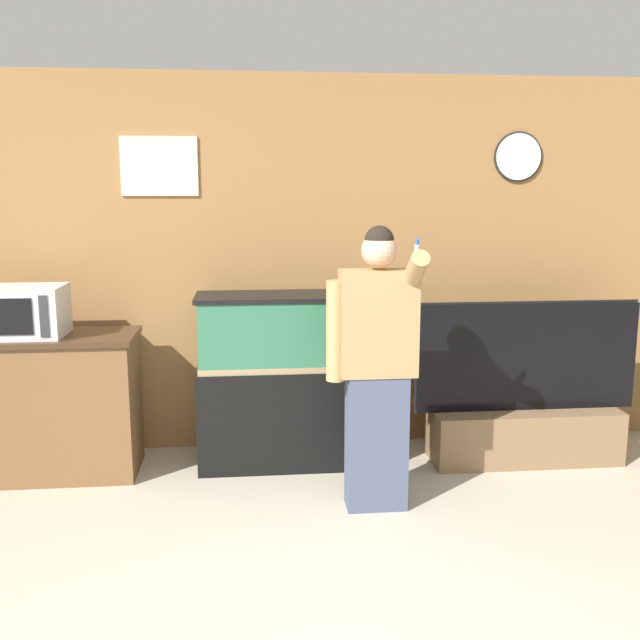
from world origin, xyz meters
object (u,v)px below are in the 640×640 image
Objects in this scene: counter_island at (2,407)px; aquarium_on_stand at (289,380)px; tv_on_stand at (524,415)px; person_standing at (376,365)px; microwave at (22,311)px.

counter_island is 1.84m from aquarium_on_stand.
counter_island is 3.43m from tv_on_stand.
person_standing is (0.45, -0.73, 0.27)m from aquarium_on_stand.
counter_island is at bearing 163.15° from person_standing.
aquarium_on_stand reaches higher than counter_island.
microwave reaches higher than tv_on_stand.
aquarium_on_stand is 0.79× the size of tv_on_stand.
aquarium_on_stand is at bearing 1.27° from counter_island.
aquarium_on_stand is at bearing 2.30° from microwave.
person_standing reaches higher than aquarium_on_stand.
counter_island is at bearing 171.76° from microwave.
aquarium_on_stand is 0.73× the size of person_standing.
microwave is 3.34m from tv_on_stand.
person_standing is at bearing -58.28° from aquarium_on_stand.
person_standing is (2.11, -0.67, -0.23)m from microwave.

